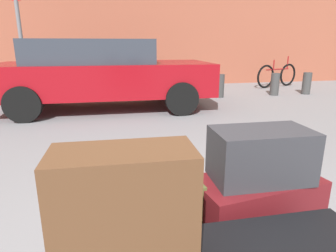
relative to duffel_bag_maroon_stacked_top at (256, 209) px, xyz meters
The scene contains 9 objects.
duffel_bag_maroon_stacked_top is the anchor object (origin of this frame).
duffel_bag_olive_front_left 0.60m from the duffel_bag_maroon_stacked_top, behind, with size 0.57×0.31×0.36m, color #4C5128.
duffel_bag_charcoal_topmost_pile 0.30m from the duffel_bag_maroon_stacked_top, ahead, with size 0.47×0.27×0.25m, color #2D2D33.
parked_car 5.06m from the duffel_bag_maroon_stacked_top, 99.67° to the left, with size 4.32×1.95×1.42m.
bicycle_leaning 8.56m from the duffel_bag_maroon_stacked_top, 57.96° to the left, with size 1.68×0.63×0.96m.
bollard_kerb_near 6.19m from the duffel_bag_maroon_stacked_top, 70.54° to the left, with size 0.22×0.22×0.59m, color #383838.
bollard_kerb_mid 6.86m from the duffel_bag_maroon_stacked_top, 58.18° to the left, with size 0.22×0.22×0.59m, color #383838.
bollard_kerb_far 7.41m from the duffel_bag_maroon_stacked_top, 51.88° to the left, with size 0.22×0.22×0.59m, color #383838.
no_parking_sign 5.31m from the duffel_bag_maroon_stacked_top, 115.63° to the left, with size 0.50×0.08×2.56m.
Camera 1 is at (-0.43, -0.99, 1.32)m, focal length 30.85 mm.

